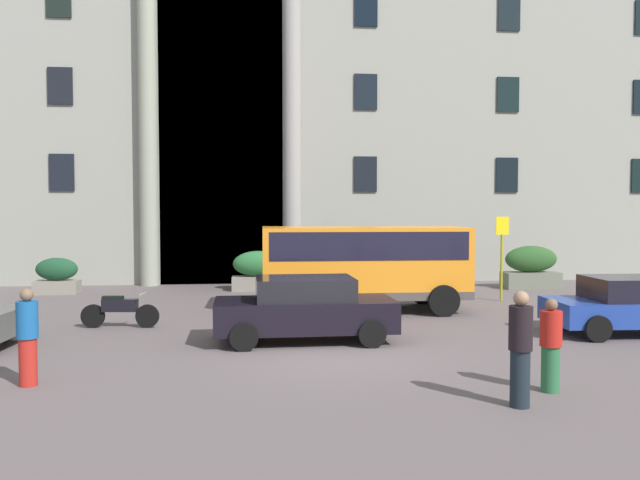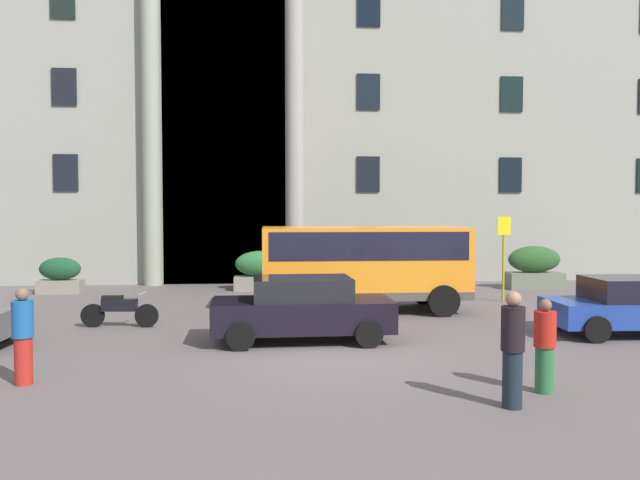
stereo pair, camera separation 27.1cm
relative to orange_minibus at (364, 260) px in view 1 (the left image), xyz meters
name	(u,v)px [view 1 (the left image)]	position (x,y,z in m)	size (l,w,h in m)	color
ground_plane	(328,355)	(-1.71, -5.50, -1.58)	(80.00, 64.00, 0.12)	#5D5253
office_building_facade	(286,58)	(-1.71, 11.98, 8.76)	(38.12, 9.62, 20.56)	gray
orange_minibus	(364,260)	(0.00, 0.00, 0.00)	(6.07, 2.76, 2.52)	orange
bus_stop_sign	(502,249)	(4.91, 1.56, 0.21)	(0.44, 0.08, 2.81)	#979C17
hedge_planter_far_west	(258,271)	(-3.14, 5.37, -0.81)	(1.95, 1.00, 1.48)	gray
hedge_planter_east	(531,268)	(7.39, 4.83, -0.73)	(2.15, 0.93, 1.65)	#646B59
hedge_planter_west	(354,267)	(0.55, 5.32, -0.69)	(1.72, 0.87, 1.72)	gray
hedge_planter_entrance_left	(57,276)	(-10.38, 4.99, -0.89)	(1.54, 0.77, 1.31)	gray
parked_compact_extra	(305,309)	(-2.12, -4.29, -0.77)	(4.15, 2.04, 1.48)	black
parked_sedan_second	(635,305)	(5.99, -4.23, -0.81)	(4.20, 2.12, 1.40)	#1F3B93
motorcycle_far_end	(118,310)	(-6.76, -2.12, -1.07)	(2.00, 0.55, 0.89)	black
pedestrian_man_red_shirt	(28,337)	(-7.15, -7.56, -0.67)	(0.36, 0.36, 1.69)	#AE221A
pedestrian_man_crossing	(551,345)	(1.63, -8.83, -0.74)	(0.36, 0.36, 1.56)	#28633B
pedestrian_woman_with_bag	(520,348)	(0.79, -9.57, -0.61)	(0.36, 0.36, 1.80)	black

